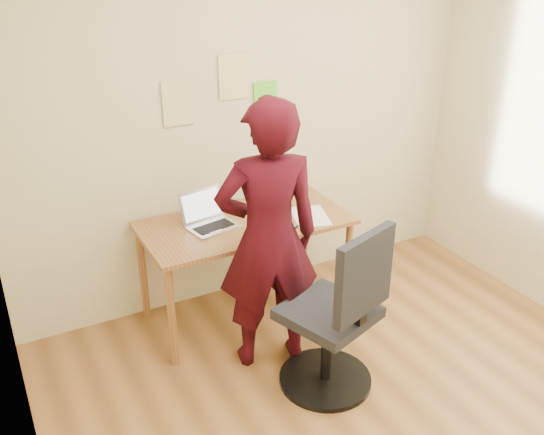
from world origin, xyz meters
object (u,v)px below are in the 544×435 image
office_chair (338,323)px  desk (245,232)px  laptop (209,219)px  phone (289,226)px  person (268,238)px

office_chair → desk: bearing=78.7°
laptop → phone: (0.46, -0.26, -0.05)m
desk → phone: (0.22, -0.21, 0.09)m
person → phone: bearing=-122.2°
office_chair → laptop: bearing=91.3°
person → desk: bearing=-86.2°
desk → office_chair: size_ratio=1.29×
desk → person: size_ratio=0.81×
phone → person: size_ratio=0.08×
desk → office_chair: 0.98m
laptop → person: person is taller
desk → laptop: size_ratio=3.88×
desk → person: bearing=-99.9°
laptop → person: (0.15, -0.56, 0.07)m
office_chair → person: (-0.22, 0.44, 0.40)m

